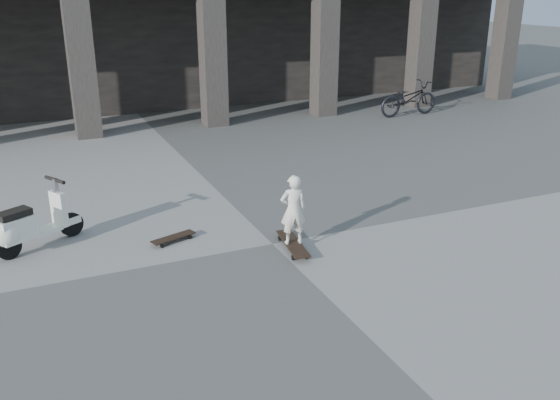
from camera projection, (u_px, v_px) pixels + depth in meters
name	position (u px, v px, depth m)	size (l,w,h in m)	color
ground	(272.00, 244.00, 9.43)	(90.00, 90.00, 0.00)	#4E4E4B
colonnade	(115.00, 11.00, 20.23)	(28.00, 8.82, 6.00)	black
longboard	(293.00, 244.00, 9.22)	(0.40, 1.10, 0.11)	black
skateboard_spare	(173.00, 238.00, 9.49)	(0.77, 0.41, 0.09)	black
child	(293.00, 210.00, 9.03)	(0.40, 0.26, 1.10)	silver
scooter	(24.00, 227.00, 9.01)	(1.35, 0.88, 1.04)	black
bicycle	(409.00, 99.00, 18.44)	(0.71, 2.03, 1.07)	black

